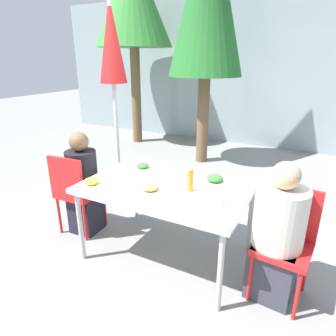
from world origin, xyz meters
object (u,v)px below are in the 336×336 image
object	(u,v)px
closed_umbrella	(112,55)
drinking_cup	(118,169)
chair_right	(286,235)
person_right	(277,237)
bottle	(190,180)
person_left	(84,186)
salad_bowl	(214,198)
chair_left	(75,189)

from	to	relation	value
closed_umbrella	drinking_cup	size ratio (longest dim) A/B	26.75
chair_right	person_right	world-z (taller)	person_right
closed_umbrella	bottle	xyz separation A→B (m)	(1.34, -0.78, -0.99)
person_left	person_right	xyz separation A→B (m)	(1.94, -0.04, -0.00)
salad_bowl	person_left	bearing A→B (deg)	176.61
person_left	salad_bowl	size ratio (longest dim) A/B	7.70
bottle	drinking_cup	size ratio (longest dim) A/B	2.30
chair_left	person_left	xyz separation A→B (m)	(0.05, 0.08, 0.00)
bottle	drinking_cup	xyz separation A→B (m)	(-0.78, 0.04, -0.05)
person_right	closed_umbrella	distance (m)	2.58
chair_left	closed_umbrella	world-z (taller)	closed_umbrella
chair_left	bottle	distance (m)	1.29
chair_right	closed_umbrella	size ratio (longest dim) A/B	0.36
person_right	person_left	bearing A→B (deg)	4.11
salad_bowl	drinking_cup	bearing A→B (deg)	172.53
closed_umbrella	bottle	world-z (taller)	closed_umbrella
salad_bowl	chair_right	bearing A→B (deg)	12.63
person_right	salad_bowl	distance (m)	0.55
chair_right	bottle	world-z (taller)	bottle
person_right	chair_right	bearing A→B (deg)	-122.01
chair_left	drinking_cup	xyz separation A→B (m)	(0.47, 0.13, 0.25)
person_right	salad_bowl	world-z (taller)	person_right
chair_left	salad_bowl	xyz separation A→B (m)	(1.50, -0.00, 0.24)
bottle	salad_bowl	world-z (taller)	bottle
person_left	bottle	xyz separation A→B (m)	(1.21, 0.01, 0.31)
person_left	person_right	size ratio (longest dim) A/B	0.98
person_left	drinking_cup	xyz separation A→B (m)	(0.42, 0.05, 0.25)
closed_umbrella	chair_right	bearing A→B (deg)	-19.38
chair_left	person_right	distance (m)	1.99
closed_umbrella	drinking_cup	distance (m)	1.39
person_right	salad_bowl	bearing A→B (deg)	10.80
closed_umbrella	bottle	bearing A→B (deg)	-30.29
person_right	drinking_cup	size ratio (longest dim) A/B	12.32
chair_left	drinking_cup	bearing A→B (deg)	12.60
chair_right	drinking_cup	world-z (taller)	chair_right
person_left	drinking_cup	bearing A→B (deg)	3.55
chair_left	person_left	distance (m)	0.09
chair_left	closed_umbrella	xyz separation A→B (m)	(-0.09, 0.87, 1.30)
closed_umbrella	person_left	bearing A→B (deg)	-80.35
closed_umbrella	drinking_cup	world-z (taller)	closed_umbrella
closed_umbrella	salad_bowl	size ratio (longest dim) A/B	17.04
chair_right	drinking_cup	xyz separation A→B (m)	(-1.58, 0.01, 0.25)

